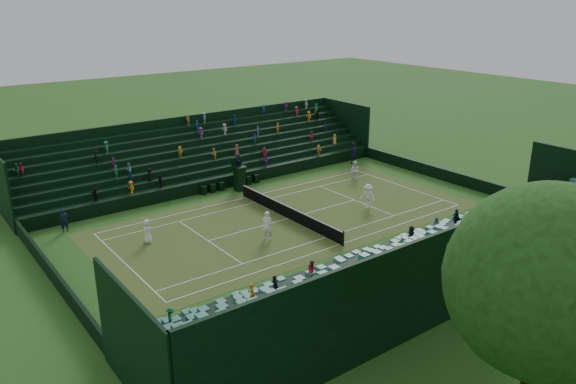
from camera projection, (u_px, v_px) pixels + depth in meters
name	position (u px, v px, depth m)	size (l,w,h in m)	color
ground	(288.00, 219.00, 39.54)	(160.00, 160.00, 0.00)	#2B5F1E
court_surface	(288.00, 219.00, 39.54)	(12.97, 26.77, 0.01)	#306822
perimeter_wall_north	(435.00, 172.00, 48.36)	(17.17, 0.20, 1.00)	black
perimeter_wall_south	(54.00, 276.00, 30.40)	(17.17, 0.20, 1.00)	black
perimeter_wall_east	(374.00, 254.00, 32.96)	(0.20, 31.77, 1.00)	black
perimeter_wall_west	(226.00, 182.00, 45.80)	(0.20, 31.77, 1.00)	black
north_grandstand	(432.00, 263.00, 29.46)	(6.60, 32.00, 4.90)	black
south_grandstand	(201.00, 159.00, 48.62)	(6.60, 32.00, 4.90)	black
tennis_net	(288.00, 212.00, 39.37)	(11.67, 0.10, 1.06)	black
umpire_chair	(239.00, 175.00, 44.96)	(0.95, 0.95, 2.99)	black
courtside_chairs	(230.00, 184.00, 45.75)	(0.47, 5.44, 1.01)	black
player_near_west	(147.00, 231.00, 35.41)	(0.77, 0.50, 1.58)	white
player_near_east	(267.00, 226.00, 35.81)	(0.72, 0.47, 1.97)	white
player_far_west	(355.00, 171.00, 47.70)	(0.81, 0.63, 1.66)	white
player_far_east	(368.00, 196.00, 41.24)	(1.20, 0.70, 1.86)	white
line_judge_north	(354.00, 153.00, 52.40)	(0.74, 0.48, 2.02)	black
line_judge_south	(64.00, 220.00, 37.15)	(0.58, 0.38, 1.59)	black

